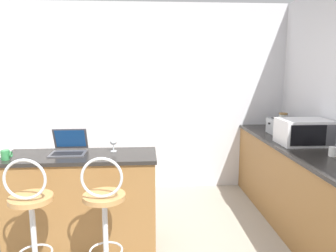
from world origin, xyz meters
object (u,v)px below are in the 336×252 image
object	(u,v)px
wine_glass_tall	(113,142)
mug_green	(6,155)
bar_stool_far	(105,222)
toaster	(279,126)
laptop	(69,147)
storage_jar	(283,121)
mug_white	(333,152)
bar_stool_near	(32,224)
microwave	(304,132)

from	to	relation	value
wine_glass_tall	mug_green	bearing A→B (deg)	-166.00
bar_stool_far	wine_glass_tall	size ratio (longest dim) A/B	7.99
toaster	wine_glass_tall	distance (m)	2.12
laptop	mug_green	world-z (taller)	laptop
mug_green	storage_jar	distance (m)	3.36
laptop	mug_white	size ratio (longest dim) A/B	3.57
mug_green	wine_glass_tall	world-z (taller)	wine_glass_tall
toaster	mug_green	size ratio (longest dim) A/B	2.88
bar_stool_far	storage_jar	bearing A→B (deg)	38.72
wine_glass_tall	toaster	bearing A→B (deg)	20.74
laptop	mug_green	size ratio (longest dim) A/B	3.48
bar_stool_near	microwave	bearing A→B (deg)	18.35
bar_stool_near	laptop	xyz separation A→B (m)	(0.16, 0.67, 0.46)
storage_jar	bar_stool_near	bearing A→B (deg)	-147.55
laptop	storage_jar	world-z (taller)	laptop
bar_stool_near	toaster	xyz separation A→B (m)	(2.57, 1.44, 0.50)
mug_green	wine_glass_tall	xyz separation A→B (m)	(0.94, 0.23, 0.05)
bar_stool_near	mug_white	distance (m)	2.71
bar_stool_near	toaster	size ratio (longest dim) A/B	3.94
bar_stool_far	mug_white	xyz separation A→B (m)	(2.08, 0.37, 0.45)
bar_stool_near	mug_white	bearing A→B (deg)	7.91
bar_stool_far	laptop	bearing A→B (deg)	121.27
laptop	mug_white	bearing A→B (deg)	-6.97
bar_stool_far	wine_glass_tall	bearing A→B (deg)	88.53
bar_stool_near	mug_green	size ratio (longest dim) A/B	11.34
bar_stool_near	storage_jar	distance (m)	3.30
laptop	wine_glass_tall	distance (m)	0.43
laptop	wine_glass_tall	size ratio (longest dim) A/B	2.45
bar_stool_far	wine_glass_tall	world-z (taller)	bar_stool_far
laptop	mug_green	distance (m)	0.55
bar_stool_near	bar_stool_far	bearing A→B (deg)	0.00
toaster	mug_white	bearing A→B (deg)	-85.83
microwave	storage_jar	world-z (taller)	microwave
bar_stool_near	wine_glass_tall	xyz separation A→B (m)	(0.59, 0.69, 0.50)
bar_stool_far	laptop	xyz separation A→B (m)	(-0.41, 0.67, 0.46)
laptop	toaster	world-z (taller)	laptop
bar_stool_near	wine_glass_tall	bearing A→B (deg)	49.70
microwave	mug_green	xyz separation A→B (m)	(-2.96, -0.41, -0.09)
laptop	microwave	xyz separation A→B (m)	(2.45, 0.19, 0.08)
microwave	mug_green	world-z (taller)	microwave
laptop	storage_jar	bearing A→B (deg)	22.59
wine_glass_tall	microwave	bearing A→B (deg)	4.89
bar_stool_near	toaster	bearing A→B (deg)	29.31
laptop	toaster	size ratio (longest dim) A/B	1.21
laptop	wine_glass_tall	world-z (taller)	laptop
microwave	mug_green	distance (m)	2.99
bar_stool_near	mug_white	world-z (taller)	bar_stool_near
laptop	microwave	distance (m)	2.45
laptop	bar_stool_near	bearing A→B (deg)	-103.48
toaster	laptop	bearing A→B (deg)	-162.25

